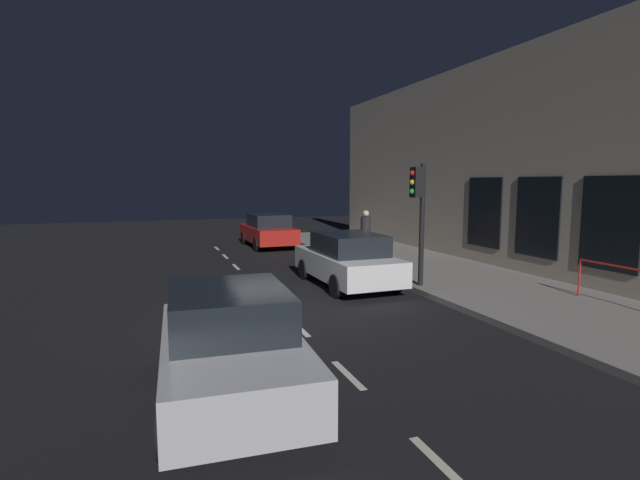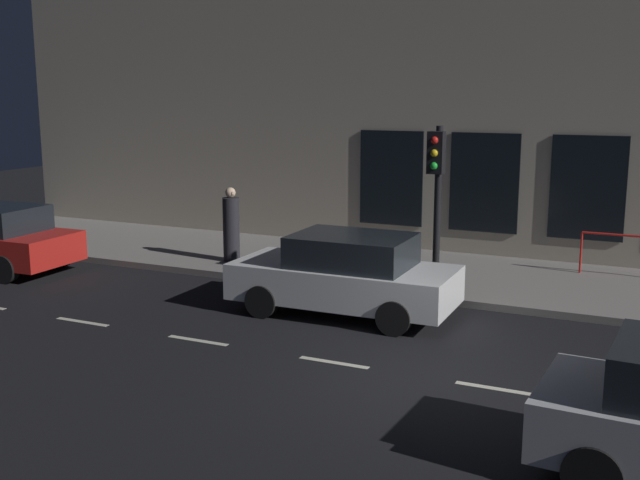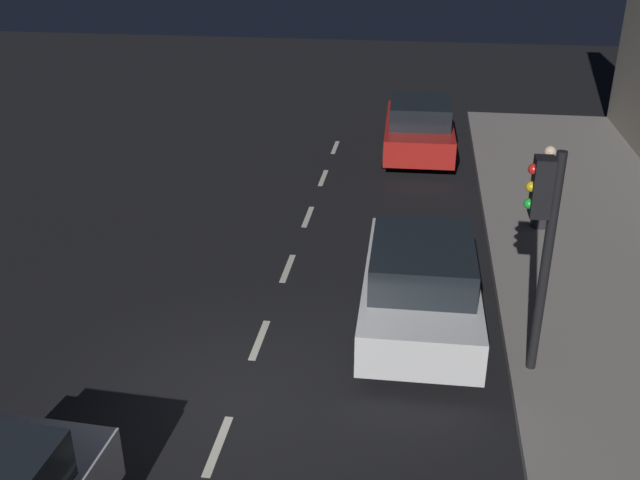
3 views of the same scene
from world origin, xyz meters
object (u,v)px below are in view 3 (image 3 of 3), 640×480
object	(u,v)px
parked_car_2	(421,283)
pedestrian_0	(545,190)
traffic_light	(543,226)
parked_car_0	(419,127)

from	to	relation	value
parked_car_2	pedestrian_0	xyz separation A→B (m)	(2.56, 4.16, 0.20)
traffic_light	pedestrian_0	bearing A→B (deg)	80.07
parked_car_2	pedestrian_0	size ratio (longest dim) A/B	2.37
traffic_light	pedestrian_0	size ratio (longest dim) A/B	1.89
parked_car_2	pedestrian_0	bearing A→B (deg)	57.60
traffic_light	parked_car_2	world-z (taller)	traffic_light
traffic_light	parked_car_2	bearing A→B (deg)	141.44
traffic_light	parked_car_0	bearing A→B (deg)	99.69
pedestrian_0	parked_car_0	bearing A→B (deg)	-34.97
parked_car_0	parked_car_2	xyz separation A→B (m)	(0.19, -9.22, 0.00)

